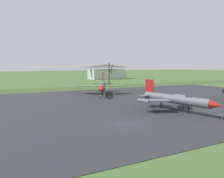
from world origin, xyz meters
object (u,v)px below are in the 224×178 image
object	(u,v)px
jet_fighter_front_left	(102,86)
info_placard_rear_left	(220,116)
info_placard_front_left	(101,97)
jet_fighter_rear_left	(175,99)
visitor_building	(107,72)

from	to	relation	value
jet_fighter_front_left	info_placard_rear_left	world-z (taller)	jet_fighter_front_left
info_placard_front_left	jet_fighter_rear_left	bearing A→B (deg)	-71.40
jet_fighter_rear_left	info_placard_rear_left	xyz separation A→B (m)	(1.44, -7.16, -1.50)
info_placard_front_left	jet_fighter_rear_left	world-z (taller)	jet_fighter_rear_left
jet_fighter_front_left	info_placard_front_left	size ratio (longest dim) A/B	15.65
visitor_building	jet_fighter_rear_left	bearing A→B (deg)	-108.38
jet_fighter_front_left	visitor_building	world-z (taller)	visitor_building
jet_fighter_front_left	visitor_building	bearing A→B (deg)	63.49
jet_fighter_front_left	jet_fighter_rear_left	size ratio (longest dim) A/B	1.11
info_placard_front_left	info_placard_rear_left	bearing A→B (deg)	-73.50
info_placard_rear_left	info_placard_front_left	bearing A→B (deg)	106.50
info_placard_rear_left	jet_fighter_front_left	bearing A→B (deg)	96.59
jet_fighter_front_left	info_placard_rear_left	size ratio (longest dim) A/B	18.67
jet_fighter_front_left	info_placard_rear_left	bearing A→B (deg)	-83.41
jet_fighter_front_left	info_placard_front_left	distance (m)	7.98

